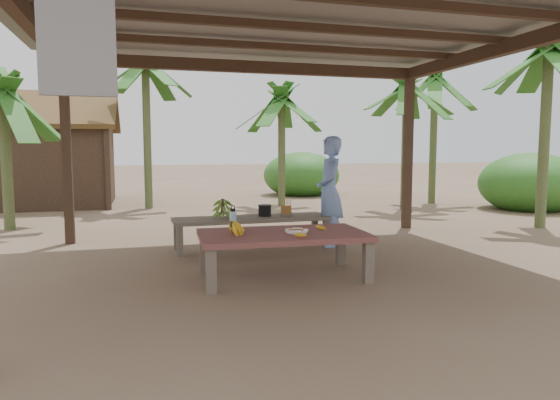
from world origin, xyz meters
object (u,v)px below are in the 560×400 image
object	(u,v)px
plate	(297,231)
woman	(330,191)
bench	(252,221)
cooking_pot	(265,211)
ripe_banana_bunch	(231,227)
water_flask	(233,220)
work_table	(283,238)

from	to	relation	value
plate	woman	xyz separation A→B (m)	(1.00, 1.60, 0.28)
bench	plate	distance (m)	1.71
plate	cooking_pot	world-z (taller)	cooking_pot
ripe_banana_bunch	cooking_pot	size ratio (longest dim) A/B	1.40
ripe_banana_bunch	cooking_pot	xyz separation A→B (m)	(0.78, 1.68, -0.05)
plate	ripe_banana_bunch	bearing A→B (deg)	174.59
ripe_banana_bunch	water_flask	distance (m)	0.27
woman	ripe_banana_bunch	bearing A→B (deg)	-37.86
bench	water_flask	distance (m)	1.49
plate	cooking_pot	bearing A→B (deg)	87.66
water_flask	cooking_pot	world-z (taller)	water_flask
water_flask	work_table	bearing A→B (deg)	-29.00
ripe_banana_bunch	woman	bearing A→B (deg)	42.01
work_table	plate	world-z (taller)	plate
bench	water_flask	size ratio (longest dim) A/B	7.80
plate	work_table	bearing A→B (deg)	162.52
bench	woman	world-z (taller)	woman
work_table	cooking_pot	xyz separation A→B (m)	(0.21, 1.70, 0.09)
bench	woman	size ratio (longest dim) A/B	1.39
plate	bench	bearing A→B (deg)	94.11
water_flask	woman	size ratio (longest dim) A/B	0.18
bench	ripe_banana_bunch	bearing A→B (deg)	-110.98
cooking_pot	woman	bearing A→B (deg)	-8.49
water_flask	cooking_pot	xyz separation A→B (m)	(0.71, 1.42, -0.09)
bench	water_flask	xyz separation A→B (m)	(-0.52, -1.38, 0.22)
cooking_pot	bench	bearing A→B (deg)	-168.95
water_flask	cooking_pot	distance (m)	1.59
woman	plate	bearing A→B (deg)	-21.84
work_table	bench	distance (m)	1.66
bench	ripe_banana_bunch	distance (m)	1.75
bench	cooking_pot	world-z (taller)	cooking_pot
work_table	cooking_pot	size ratio (longest dim) A/B	10.07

